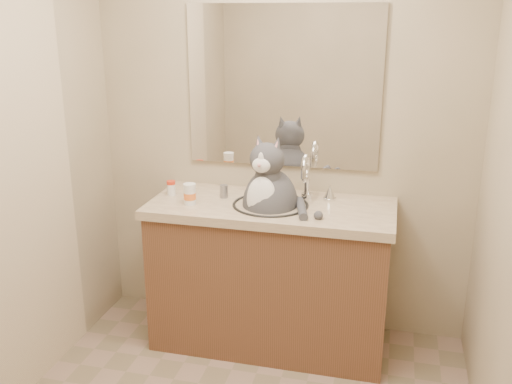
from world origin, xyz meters
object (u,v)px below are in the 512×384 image
cat (270,200)px  pill_bottle_redcap (171,188)px  pill_bottle_orange (190,194)px  grey_canister (224,191)px

cat → pill_bottle_redcap: 0.59m
pill_bottle_orange → grey_canister: 0.21m
cat → grey_canister: size_ratio=8.24×
pill_bottle_redcap → grey_canister: size_ratio=1.15×
pill_bottle_orange → grey_canister: size_ratio=1.57×
pill_bottle_orange → grey_canister: bearing=46.2°
pill_bottle_orange → grey_canister: (0.15, 0.15, -0.02)m
pill_bottle_redcap → grey_canister: pill_bottle_redcap is taller
grey_canister → pill_bottle_redcap: bearing=-174.6°
pill_bottle_orange → pill_bottle_redcap: bearing=142.0°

